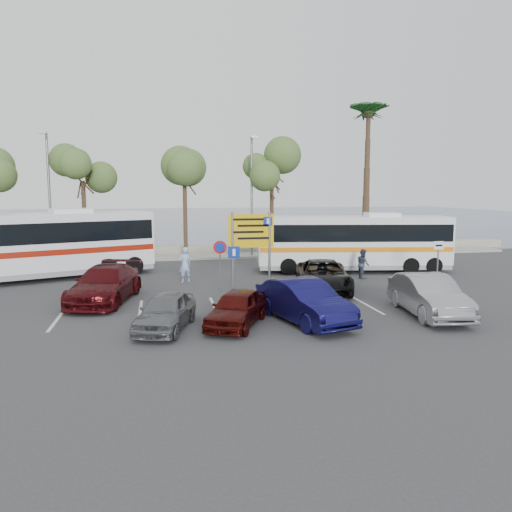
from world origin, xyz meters
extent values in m
plane|color=#343436|center=(0.00, 0.00, 0.00)|extent=(120.00, 120.00, 0.00)
cube|color=#9B978D|center=(0.00, 14.00, 0.07)|extent=(44.00, 2.40, 0.15)
cube|color=#A89D87|center=(0.00, 16.00, 0.30)|extent=(48.00, 0.80, 0.60)
plane|color=#39485B|center=(0.00, 60.00, 0.01)|extent=(140.00, 140.00, 0.00)
cylinder|color=#382619|center=(-8.00, 14.00, 2.67)|extent=(0.28, 0.28, 5.04)
cylinder|color=#382619|center=(-1.50, 14.00, 2.95)|extent=(0.28, 0.28, 5.60)
cylinder|color=#382619|center=(4.50, 14.00, 2.74)|extent=(0.28, 0.28, 5.18)
cylinder|color=#382619|center=(11.50, 14.00, 5.15)|extent=(0.48, 0.48, 10.00)
cylinder|color=slate|center=(-10.00, 13.60, 4.15)|extent=(0.16, 0.16, 8.00)
cylinder|color=slate|center=(-10.00, 13.15, 8.10)|extent=(0.12, 0.90, 0.12)
cube|color=slate|center=(-10.00, 12.65, 8.05)|extent=(0.45, 0.25, 0.12)
cylinder|color=slate|center=(3.00, 13.60, 4.15)|extent=(0.16, 0.16, 8.00)
cylinder|color=slate|center=(3.00, 13.15, 8.10)|extent=(0.12, 0.90, 0.12)
cube|color=slate|center=(3.00, 12.65, 8.05)|extent=(0.45, 0.25, 0.12)
cylinder|color=slate|center=(0.10, 3.20, 1.80)|extent=(0.12, 0.12, 3.60)
cylinder|color=slate|center=(1.90, 3.20, 1.80)|extent=(0.12, 0.12, 3.60)
cube|color=gold|center=(1.00, 3.20, 2.70)|extent=(2.20, 0.06, 1.60)
cube|color=#0C2699|center=(1.80, 3.16, 3.15)|extent=(0.42, 0.01, 0.42)
cylinder|color=slate|center=(-0.60, 2.40, 1.10)|extent=(0.07, 0.07, 2.20)
cylinder|color=#B20C0C|center=(-0.60, 2.37, 2.05)|extent=(0.60, 0.03, 0.60)
cylinder|color=slate|center=(-0.20, 0.80, 1.10)|extent=(0.07, 0.07, 2.20)
cube|color=#0C2699|center=(-0.20, 0.78, 2.00)|extent=(0.50, 0.03, 0.50)
cylinder|color=slate|center=(9.80, 1.50, 1.10)|extent=(0.07, 0.07, 2.20)
cube|color=white|center=(9.80, 1.48, 2.00)|extent=(0.50, 0.03, 0.40)
cube|color=white|center=(-9.47, 7.10, 1.98)|extent=(11.82, 6.61, 2.88)
cube|color=black|center=(-9.47, 7.10, 2.49)|extent=(11.62, 6.57, 1.03)
cube|color=maroon|center=(-9.47, 7.10, 1.51)|extent=(11.73, 6.60, 0.29)
cube|color=gray|center=(-9.47, 7.10, 0.54)|extent=(11.71, 6.55, 0.54)
cube|color=white|center=(-9.47, 7.10, 3.54)|extent=(2.39, 2.17, 0.23)
cube|color=white|center=(7.50, 6.50, 1.81)|extent=(10.97, 3.98, 2.64)
cube|color=black|center=(7.50, 6.50, 2.28)|extent=(10.77, 3.99, 0.94)
cube|color=orange|center=(7.50, 6.50, 1.39)|extent=(10.87, 4.00, 0.27)
cube|color=gray|center=(7.50, 6.50, 0.49)|extent=(10.86, 3.94, 0.49)
cube|color=white|center=(7.50, 6.50, 3.24)|extent=(2.00, 1.70, 0.21)
imported|color=slate|center=(-3.16, -3.50, 0.62)|extent=(2.48, 3.91, 1.24)
imported|color=#100F46|center=(1.64, -3.50, 0.75)|extent=(2.77, 4.80, 1.49)
imported|color=#450B0F|center=(-5.56, 1.18, 0.75)|extent=(3.19, 5.49, 1.50)
imported|color=#400B09|center=(-0.76, -3.50, 0.62)|extent=(2.90, 3.89, 1.23)
imported|color=black|center=(4.04, 1.50, 0.71)|extent=(3.49, 5.50, 1.42)
imported|color=gray|center=(6.44, -3.50, 0.76)|extent=(2.14, 4.75, 1.51)
imported|color=#9CBCE3|center=(-2.05, 5.00, 0.89)|extent=(0.76, 0.62, 1.79)
imported|color=#363E51|center=(7.20, 4.31, 0.78)|extent=(0.61, 0.77, 1.55)
camera|label=1|loc=(-3.36, -20.01, 4.66)|focal=35.00mm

